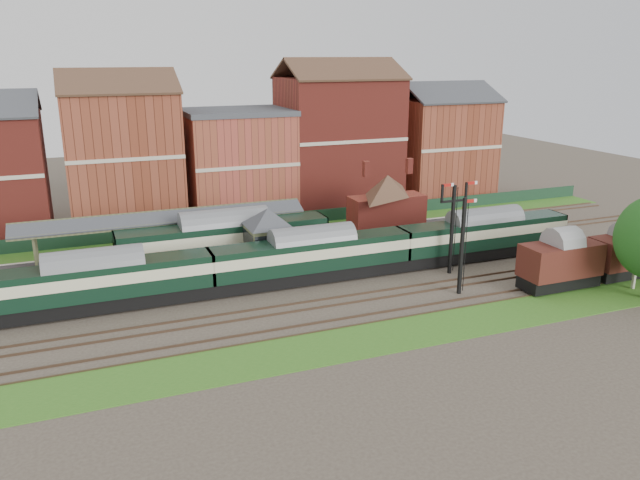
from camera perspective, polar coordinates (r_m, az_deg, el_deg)
name	(u,v)px	position (r m, az deg, el deg)	size (l,w,h in m)	color
ground	(314,281)	(53.71, -0.57, -3.79)	(160.00, 160.00, 0.00)	#473D33
grass_back	(261,233)	(68.14, -5.41, 0.63)	(90.00, 4.50, 0.06)	#2D6619
grass_front	(376,338)	(43.59, 5.17, -8.88)	(90.00, 5.00, 0.06)	#2D6619
fence	(256,222)	(69.80, -5.89, 1.62)	(90.00, 0.12, 1.50)	#193823
platform	(230,250)	(61.01, -8.27, -0.94)	(55.00, 3.40, 1.00)	#2D2D2D
signal_box	(268,239)	(54.70, -4.74, 0.06)	(5.40, 5.40, 6.00)	#556749
brick_hut	(351,251)	(57.99, 2.88, -1.00)	(3.20, 2.64, 2.94)	brown
station_building	(387,201)	(65.87, 6.14, 3.58)	(8.10, 8.10, 5.90)	maroon
canopy	(164,215)	(58.90, -14.12, 2.22)	(26.00, 3.89, 4.08)	#4E5032
semaphore_bracket	(453,223)	(55.52, 12.04, 1.54)	(3.60, 0.25, 8.18)	black
semaphore_siding	(462,245)	(50.98, 12.88, -0.43)	(1.23, 0.25, 8.00)	black
yard_lamp	(639,243)	(56.95, 27.18, -0.27)	(2.60, 0.22, 7.00)	beige
town_backdrop	(236,157)	(75.09, -7.65, 7.51)	(69.00, 10.00, 16.00)	maroon
dmu_train	(312,255)	(52.89, -0.71, -1.42)	(52.23, 2.75, 4.01)	black
platform_railcar	(225,240)	(57.13, -8.70, 0.00)	(19.17, 3.02, 4.41)	black
goods_van_a	(560,262)	(55.13, 21.13, -1.88)	(6.72, 2.91, 4.07)	black
goods_van_b	(626,253)	(60.16, 26.21, -1.09)	(6.41, 2.78, 3.89)	black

